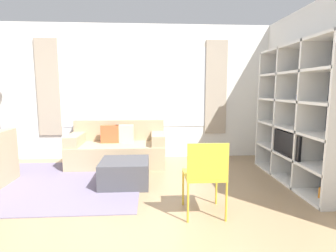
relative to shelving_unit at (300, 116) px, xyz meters
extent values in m
plane|color=#9E7F5B|center=(-2.57, -1.35, -1.03)|extent=(16.00, 16.00, 0.00)
cube|color=white|center=(-2.57, 1.66, 0.32)|extent=(6.71, 0.07, 2.70)
cube|color=silver|center=(-2.57, 1.62, 0.42)|extent=(3.03, 0.01, 1.60)
cube|color=#B2A38E|center=(-4.25, 1.61, 0.42)|extent=(0.44, 0.03, 1.90)
cube|color=#B2A38E|center=(-0.89, 1.61, 0.42)|extent=(0.44, 0.03, 1.90)
cube|color=white|center=(0.22, 0.14, 0.32)|extent=(0.07, 4.18, 2.70)
cube|color=slate|center=(-3.64, 0.18, -1.02)|extent=(2.48, 2.21, 0.01)
cube|color=#515660|center=(0.17, 0.00, 0.01)|extent=(0.02, 1.94, 2.08)
cube|color=white|center=(-0.03, -0.32, 0.01)|extent=(0.43, 0.04, 2.08)
cube|color=white|center=(-0.03, 0.33, 0.01)|extent=(0.43, 0.04, 2.08)
cube|color=white|center=(-0.03, 0.97, 0.01)|extent=(0.43, 0.04, 2.08)
cube|color=white|center=(-0.03, 0.00, -1.01)|extent=(0.43, 1.94, 0.04)
cube|color=white|center=(-0.03, 0.00, -0.61)|extent=(0.43, 1.94, 0.04)
cube|color=white|center=(-0.03, 0.00, -0.20)|extent=(0.43, 1.94, 0.04)
cube|color=white|center=(-0.03, 0.00, 0.22)|extent=(0.43, 1.94, 0.04)
cube|color=white|center=(-0.03, 0.00, 0.64)|extent=(0.43, 1.94, 0.04)
cube|color=white|center=(-0.03, 0.00, 1.03)|extent=(0.43, 1.94, 0.04)
cube|color=black|center=(-0.21, -0.05, -0.42)|extent=(0.04, 0.73, 0.35)
cube|color=black|center=(-0.19, -0.05, -0.58)|extent=(0.10, 0.24, 0.03)
cylinder|color=#388947|center=(-0.06, 0.63, -0.13)|extent=(0.07, 0.07, 0.09)
cylinder|color=orange|center=(-0.06, -0.68, -0.93)|extent=(0.06, 0.06, 0.13)
cylinder|color=#2856A8|center=(-0.06, -0.02, 0.28)|extent=(0.07, 0.07, 0.07)
cube|color=tan|center=(-2.86, 1.12, -0.83)|extent=(1.76, 0.90, 0.41)
cube|color=tan|center=(-2.86, 1.48, -0.42)|extent=(1.76, 0.18, 0.41)
cube|color=tan|center=(-3.62, 1.12, -0.53)|extent=(0.24, 0.84, 0.19)
cube|color=tan|center=(-2.10, 1.12, -0.53)|extent=(0.24, 0.84, 0.19)
cube|color=#C65B33|center=(-3.01, 1.20, -0.45)|extent=(0.34, 0.12, 0.34)
cube|color=beige|center=(-2.74, 1.20, -0.45)|extent=(0.35, 0.15, 0.34)
cube|color=#47474C|center=(-2.62, 0.05, -0.84)|extent=(0.71, 0.66, 0.37)
cylinder|color=black|center=(-5.10, 1.35, -1.02)|extent=(0.26, 0.26, 0.02)
cylinder|color=gold|center=(-1.42, -0.69, -0.81)|extent=(0.02, 0.02, 0.44)
cylinder|color=gold|center=(-1.84, -0.69, -0.81)|extent=(0.02, 0.02, 0.44)
cylinder|color=gold|center=(-1.42, -1.13, -0.81)|extent=(0.02, 0.02, 0.44)
cylinder|color=gold|center=(-1.84, -1.13, -0.81)|extent=(0.02, 0.02, 0.44)
cube|color=gold|center=(-1.63, -0.91, -0.58)|extent=(0.44, 0.46, 0.02)
cube|color=gold|center=(-1.63, -1.12, -0.36)|extent=(0.44, 0.02, 0.40)
camera|label=1|loc=(-2.22, -3.76, 0.40)|focal=28.00mm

